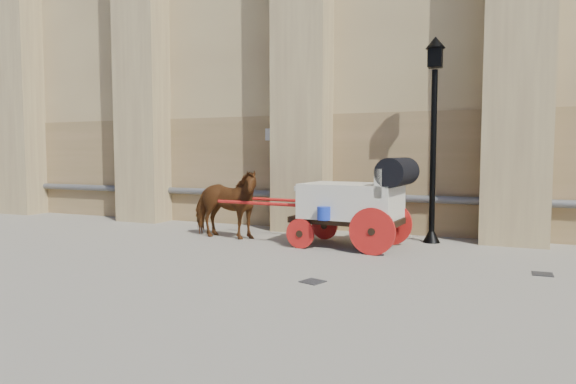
% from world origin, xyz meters
% --- Properties ---
extents(ground, '(90.00, 90.00, 0.00)m').
position_xyz_m(ground, '(0.00, 0.00, 0.00)').
color(ground, gray).
rests_on(ground, ground).
extents(horse, '(1.95, 0.96, 1.61)m').
position_xyz_m(horse, '(-2.23, 1.77, 0.81)').
color(horse, brown).
rests_on(horse, ground).
extents(carriage, '(4.44, 1.61, 1.91)m').
position_xyz_m(carriage, '(0.95, 1.83, 1.03)').
color(carriage, black).
rests_on(carriage, ground).
extents(street_lamp, '(0.42, 0.42, 4.53)m').
position_xyz_m(street_lamp, '(2.31, 3.09, 2.42)').
color(street_lamp, black).
rests_on(street_lamp, ground).
extents(drain_grate_near, '(0.41, 0.41, 0.01)m').
position_xyz_m(drain_grate_near, '(1.09, -1.27, 0.01)').
color(drain_grate_near, black).
rests_on(drain_grate_near, ground).
extents(drain_grate_far, '(0.32, 0.32, 0.01)m').
position_xyz_m(drain_grate_far, '(4.42, 0.68, 0.01)').
color(drain_grate_far, black).
rests_on(drain_grate_far, ground).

